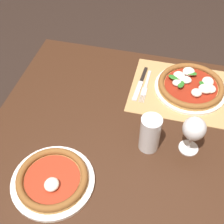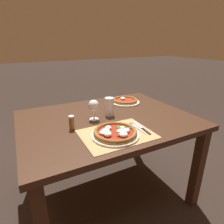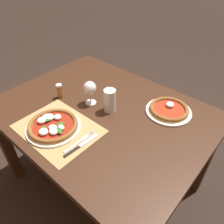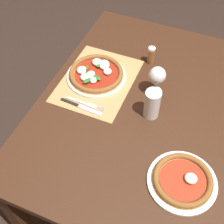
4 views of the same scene
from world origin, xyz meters
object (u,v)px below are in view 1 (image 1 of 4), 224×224
pint_glass (150,134)px  knife (140,83)px  wine_glass (194,130)px  fork (146,86)px  pizza_far (52,179)px  pizza_near (191,86)px

pint_glass → knife: bearing=-74.6°
wine_glass → knife: wine_glass is taller
fork → pint_glass: bearing=101.6°
pizza_far → pizza_near: bearing=-126.2°
pizza_near → knife: bearing=4.6°
pint_glass → fork: size_ratio=0.72×
pizza_far → fork: (-0.22, -0.52, -0.01)m
wine_glass → fork: size_ratio=0.77×
pizza_near → knife: 0.21m
pizza_near → fork: size_ratio=1.49×
pizza_far → fork: pizza_far is taller
fork → knife: 0.03m
pizza_near → pizza_far: bearing=53.8°
fork → knife: knife is taller
pizza_far → pint_glass: size_ratio=1.89×
pizza_far → pint_glass: (-0.28, -0.22, 0.05)m
fork → pizza_near: bearing=-171.4°
pizza_near → pint_glass: 0.36m
wine_glass → pizza_near: bearing=-86.9°
pint_glass → pizza_far: bearing=38.4°
pizza_near → pizza_far: size_ratio=1.09×
pizza_near → wine_glass: bearing=93.1°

